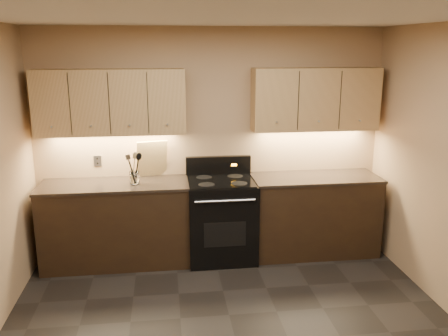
% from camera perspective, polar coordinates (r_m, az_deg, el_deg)
% --- Properties ---
extents(ceiling, '(4.00, 4.00, 0.00)m').
position_cam_1_polar(ceiling, '(3.43, 1.82, 18.02)').
color(ceiling, silver).
rests_on(ceiling, wall_back).
extents(wall_back, '(4.00, 0.04, 2.60)m').
position_cam_1_polar(wall_back, '(5.51, -1.57, 3.10)').
color(wall_back, '#A1845F').
rests_on(wall_back, ground).
extents(counter_left, '(1.62, 0.62, 0.93)m').
position_cam_1_polar(counter_left, '(5.46, -12.83, -6.51)').
color(counter_left, black).
rests_on(counter_left, ground).
extents(counter_right, '(1.46, 0.62, 0.93)m').
position_cam_1_polar(counter_right, '(5.70, 10.75, -5.51)').
color(counter_right, black).
rests_on(counter_right, ground).
extents(stove, '(0.76, 0.68, 1.14)m').
position_cam_1_polar(stove, '(5.44, -0.33, -6.05)').
color(stove, black).
rests_on(stove, ground).
extents(upper_cab_left, '(1.60, 0.30, 0.70)m').
position_cam_1_polar(upper_cab_left, '(5.29, -13.49, 7.71)').
color(upper_cab_left, tan).
rests_on(upper_cab_left, wall_back).
extents(upper_cab_right, '(1.44, 0.30, 0.70)m').
position_cam_1_polar(upper_cab_right, '(5.53, 10.92, 8.13)').
color(upper_cab_right, tan).
rests_on(upper_cab_right, wall_back).
extents(outlet_plate, '(0.08, 0.01, 0.12)m').
position_cam_1_polar(outlet_plate, '(5.57, -14.98, 0.83)').
color(outlet_plate, '#B2B5BA').
rests_on(outlet_plate, wall_back).
extents(utensil_crock, '(0.12, 0.12, 0.13)m').
position_cam_1_polar(utensil_crock, '(5.25, -10.72, -1.22)').
color(utensil_crock, white).
rests_on(utensil_crock, counter_left).
extents(cutting_board, '(0.36, 0.20, 0.43)m').
position_cam_1_polar(cutting_board, '(5.46, -8.68, 1.12)').
color(cutting_board, '#D5BD73').
rests_on(cutting_board, counter_left).
extents(wooden_spoon, '(0.11, 0.10, 0.34)m').
position_cam_1_polar(wooden_spoon, '(5.20, -11.08, 0.01)').
color(wooden_spoon, '#D5BD73').
rests_on(wooden_spoon, utensil_crock).
extents(black_spoon, '(0.13, 0.15, 0.35)m').
position_cam_1_polar(black_spoon, '(5.23, -10.79, 0.19)').
color(black_spoon, black).
rests_on(black_spoon, utensil_crock).
extents(black_turner, '(0.17, 0.12, 0.34)m').
position_cam_1_polar(black_turner, '(5.20, -10.71, -0.01)').
color(black_turner, black).
rests_on(black_turner, utensil_crock).
extents(steel_spatula, '(0.18, 0.11, 0.35)m').
position_cam_1_polar(steel_spatula, '(5.22, -10.58, 0.10)').
color(steel_spatula, silver).
rests_on(steel_spatula, utensil_crock).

